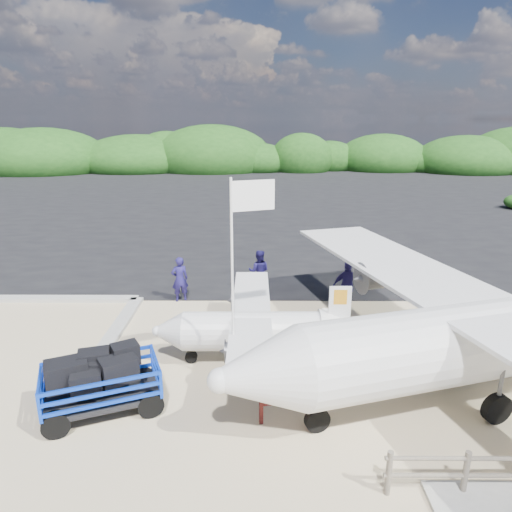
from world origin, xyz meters
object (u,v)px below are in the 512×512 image
at_px(baggage_cart, 105,412).
at_px(flagpole, 234,386).
at_px(aircraft_small, 120,198).
at_px(signboard, 292,420).
at_px(crew_c, 347,286).
at_px(aircraft_large, 385,222).
at_px(crew_a, 180,279).
at_px(crew_b, 259,271).

relative_size(baggage_cart, flagpole, 0.53).
xyz_separation_m(flagpole, aircraft_small, (-12.45, 31.59, 0.00)).
relative_size(signboard, crew_c, 0.89).
relative_size(flagpole, aircraft_large, 0.33).
xyz_separation_m(baggage_cart, crew_a, (0.73, 7.41, 0.93)).
distance_m(aircraft_large, aircraft_small, 24.59).
distance_m(flagpole, crew_a, 6.75).
bearing_deg(aircraft_large, aircraft_small, -41.24).
distance_m(signboard, crew_c, 7.39).
bearing_deg(flagpole, aircraft_small, 111.51).
bearing_deg(crew_b, flagpole, 90.82).
distance_m(baggage_cart, aircraft_large, 25.95).
height_order(signboard, aircraft_small, aircraft_small).
height_order(baggage_cart, aircraft_large, aircraft_large).
relative_size(crew_b, crew_c, 0.96).
height_order(baggage_cart, flagpole, flagpole).
xyz_separation_m(flagpole, crew_c, (4.10, 5.33, 0.98)).
distance_m(baggage_cart, aircraft_small, 34.06).
xyz_separation_m(signboard, crew_b, (-0.80, 8.68, 0.94)).
distance_m(crew_a, aircraft_small, 27.28).
xyz_separation_m(flagpole, aircraft_large, (9.84, 21.21, 0.00)).
bearing_deg(signboard, crew_c, 60.37).
bearing_deg(baggage_cart, crew_b, 43.44).
distance_m(flagpole, signboard, 2.14).
height_order(baggage_cart, crew_b, crew_b).
height_order(signboard, aircraft_large, aircraft_large).
bearing_deg(signboard, flagpole, 125.94).
distance_m(crew_a, aircraft_large, 19.45).
relative_size(flagpole, crew_b, 3.08).
bearing_deg(crew_b, crew_a, 23.19).
height_order(flagpole, crew_c, flagpole).
bearing_deg(signboard, crew_b, 86.42).
height_order(flagpole, crew_b, flagpole).
height_order(crew_a, crew_c, crew_c).
bearing_deg(aircraft_small, baggage_cart, 105.26).
xyz_separation_m(baggage_cart, flagpole, (3.23, 1.20, 0.00)).
bearing_deg(aircraft_small, aircraft_large, 154.60).
height_order(crew_b, aircraft_small, crew_b).
distance_m(crew_b, crew_c, 3.86).
xyz_separation_m(baggage_cart, aircraft_large, (13.08, 22.41, 0.00)).
relative_size(baggage_cart, aircraft_large, 0.17).
bearing_deg(crew_c, crew_b, -30.59).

